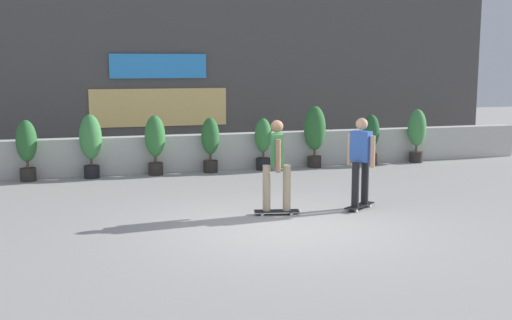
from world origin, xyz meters
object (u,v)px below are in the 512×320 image
potted_plant_6 (315,131)px  skater_by_wall_left (277,163)px  skater_by_wall_right (361,159)px  potted_plant_4 (210,142)px  potted_plant_8 (417,132)px  potted_plant_5 (263,141)px  potted_plant_3 (155,141)px  potted_plant_7 (371,137)px  potted_plant_1 (27,146)px  potted_plant_2 (91,141)px

potted_plant_6 → skater_by_wall_left: size_ratio=0.94×
potted_plant_6 → skater_by_wall_right: (-0.94, -4.72, 0.00)m
potted_plant_4 → potted_plant_8: 5.73m
potted_plant_4 → potted_plant_5: (1.37, 0.00, -0.04)m
potted_plant_3 → potted_plant_8: size_ratio=1.00×
potted_plant_7 → skater_by_wall_right: skater_by_wall_right is taller
potted_plant_6 → potted_plant_1: bearing=180.0°
potted_plant_6 → skater_by_wall_left: bearing=-118.6°
potted_plant_3 → potted_plant_1: bearing=180.0°
potted_plant_2 → potted_plant_7: potted_plant_2 is taller
potted_plant_7 → potted_plant_8: 1.37m
skater_by_wall_left → skater_by_wall_right: (1.62, -0.01, 0.00)m
potted_plant_2 → skater_by_wall_right: skater_by_wall_right is taller
potted_plant_4 → potted_plant_5: 1.37m
potted_plant_5 → skater_by_wall_left: 4.86m
potted_plant_2 → potted_plant_4: potted_plant_2 is taller
skater_by_wall_left → skater_by_wall_right: 1.62m
potted_plant_1 → potted_plant_5: size_ratio=1.07×
potted_plant_5 → potted_plant_8: (4.36, -0.00, 0.11)m
potted_plant_3 → potted_plant_4: 1.36m
potted_plant_2 → potted_plant_4: (2.86, 0.00, -0.11)m
potted_plant_2 → potted_plant_1: bearing=180.0°
potted_plant_8 → potted_plant_4: bearing=180.0°
potted_plant_2 → skater_by_wall_left: skater_by_wall_left is taller
potted_plant_1 → potted_plant_8: 10.00m
potted_plant_6 → skater_by_wall_right: bearing=-101.3°
potted_plant_1 → potted_plant_5: bearing=0.0°
potted_plant_3 → potted_plant_6: size_ratio=0.91×
potted_plant_2 → skater_by_wall_left: size_ratio=0.89×
potted_plant_1 → skater_by_wall_right: skater_by_wall_right is taller
potted_plant_2 → skater_by_wall_right: bearing=-45.3°
skater_by_wall_right → potted_plant_7: bearing=61.6°
potted_plant_7 → skater_by_wall_left: 6.29m
potted_plant_7 → skater_by_wall_left: skater_by_wall_left is taller
skater_by_wall_left → skater_by_wall_right: size_ratio=1.00×
potted_plant_1 → skater_by_wall_right: (6.09, -4.72, 0.14)m
potted_plant_7 → potted_plant_8: potted_plant_8 is taller
potted_plant_1 → potted_plant_6: 7.03m
potted_plant_1 → potted_plant_4: bearing=0.0°
potted_plant_6 → potted_plant_7: size_ratio=1.19×
potted_plant_3 → potted_plant_8: (7.08, 0.00, 0.00)m
potted_plant_7 → potted_plant_2: bearing=180.0°
potted_plant_8 → skater_by_wall_right: size_ratio=0.86×
potted_plant_5 → skater_by_wall_right: bearing=-84.6°
skater_by_wall_right → potted_plant_2: bearing=134.7°
potted_plant_4 → skater_by_wall_left: 4.72m
potted_plant_1 → potted_plant_4: (4.28, 0.00, -0.04)m
potted_plant_4 → potted_plant_6: size_ratio=0.85×
potted_plant_6 → skater_by_wall_right: size_ratio=0.94×
potted_plant_8 → skater_by_wall_left: bearing=-139.6°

